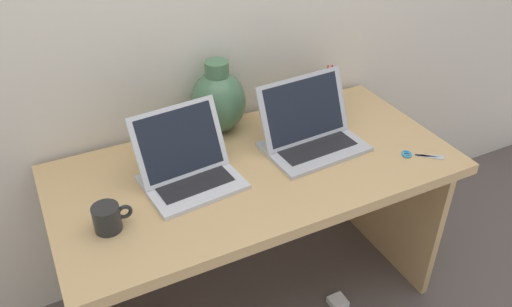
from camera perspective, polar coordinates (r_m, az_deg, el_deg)
The scene contains 9 objects.
ground_plane at distance 2.27m, azimuth 0.00°, elevation -15.90°, with size 6.00×6.00×0.00m, color #564C47.
desk at distance 1.88m, azimuth 0.00°, elevation -5.08°, with size 1.41×0.69×0.70m.
laptop_left at distance 1.71m, azimuth -7.76°, elevation -1.10°, with size 0.33×0.28×0.24m.
laptop_right at distance 1.88m, azimuth 5.95°, elevation 2.71°, with size 0.37×0.27×0.24m.
green_vase at distance 1.94m, azimuth -4.22°, elevation 5.92°, with size 0.21×0.21×0.28m.
coffee_mug at distance 1.57m, azimuth -16.17°, elevation -6.90°, with size 0.12×0.08×0.08m.
pen_cup at distance 2.15m, azimuth 7.78°, elevation 6.80°, with size 0.08×0.08×0.18m.
scissors at distance 1.92m, azimuth 17.26°, elevation -0.15°, with size 0.13×0.11×0.01m.
power_brick at distance 2.27m, azimuth 9.09°, elevation -16.00°, with size 0.07×0.07×0.03m, color white.
Camera 1 is at (-0.65, -1.30, 1.74)m, focal length 35.95 mm.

